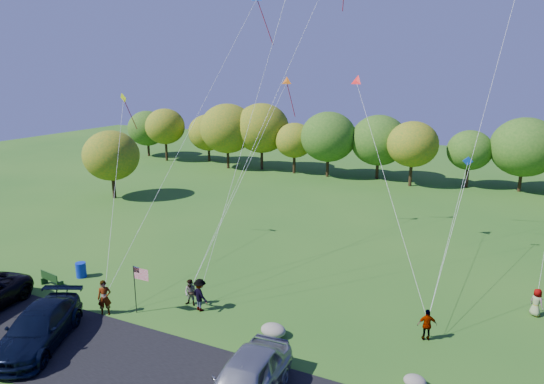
{
  "coord_description": "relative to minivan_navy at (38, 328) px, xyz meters",
  "views": [
    {
      "loc": [
        13.53,
        -18.22,
        12.84
      ],
      "look_at": [
        1.8,
        6.0,
        6.01
      ],
      "focal_mm": 32.0,
      "sensor_mm": 36.0,
      "label": 1
    }
  ],
  "objects": [
    {
      "name": "ground",
      "position": [
        5.47,
        4.46,
        -0.93
      ],
      "size": [
        140.0,
        140.0,
        0.0
      ],
      "primitive_type": "plane",
      "color": "#265C1A",
      "rests_on": "ground"
    },
    {
      "name": "asphalt_lane",
      "position": [
        5.47,
        0.46,
        -0.9
      ],
      "size": [
        44.0,
        6.0,
        0.06
      ],
      "primitive_type": "cube",
      "color": "black",
      "rests_on": "ground"
    },
    {
      "name": "treeline",
      "position": [
        6.3,
        40.53,
        3.69
      ],
      "size": [
        75.33,
        27.53,
        8.16
      ],
      "color": "#362413",
      "rests_on": "ground"
    },
    {
      "name": "minivan_navy",
      "position": [
        0.0,
        0.0,
        0.0
      ],
      "size": [
        4.73,
        6.47,
        1.74
      ],
      "primitive_type": "imported",
      "rotation": [
        0.0,
        0.0,
        0.43
      ],
      "color": "black",
      "rests_on": "asphalt_lane"
    },
    {
      "name": "minivan_silver",
      "position": [
        10.85,
        0.69,
        0.09
      ],
      "size": [
        2.56,
        5.74,
        1.92
      ],
      "primitive_type": "imported",
      "rotation": [
        0.0,
        0.0,
        0.05
      ],
      "color": "#979AA1",
      "rests_on": "asphalt_lane"
    },
    {
      "name": "flyer_a",
      "position": [
        0.59,
        3.66,
        0.04
      ],
      "size": [
        0.85,
        0.81,
        1.95
      ],
      "primitive_type": "imported",
      "rotation": [
        0.0,
        0.0,
        0.68
      ],
      "color": "#4C4C59",
      "rests_on": "ground"
    },
    {
      "name": "flyer_b",
      "position": [
        4.13,
        6.53,
        -0.16
      ],
      "size": [
        0.79,
        0.64,
        1.53
      ],
      "primitive_type": "imported",
      "rotation": [
        0.0,
        0.0,
        0.09
      ],
      "color": "#4C4C59",
      "rests_on": "ground"
    },
    {
      "name": "flyer_c",
      "position": [
        4.93,
        6.29,
        -0.02
      ],
      "size": [
        1.34,
        1.07,
        1.82
      ],
      "primitive_type": "imported",
      "rotation": [
        0.0,
        0.0,
        2.76
      ],
      "color": "#4C4C59",
      "rests_on": "ground"
    },
    {
      "name": "flyer_d",
      "position": [
        16.55,
        8.59,
        -0.13
      ],
      "size": [
        1.02,
        0.71,
        1.6
      ],
      "primitive_type": "imported",
      "rotation": [
        0.0,
        0.0,
        3.52
      ],
      "color": "#4C4C59",
      "rests_on": "ground"
    },
    {
      "name": "flyer_e",
      "position": [
        21.43,
        13.62,
        -0.16
      ],
      "size": [
        0.88,
        0.86,
        1.53
      ],
      "primitive_type": "imported",
      "rotation": [
        0.0,
        0.0,
        2.42
      ],
      "color": "#4C4C59",
      "rests_on": "ground"
    },
    {
      "name": "park_bench",
      "position": [
        -4.98,
        4.83,
        -0.44
      ],
      "size": [
        1.65,
        0.53,
        0.91
      ],
      "rotation": [
        0.0,
        0.0,
        -0.15
      ],
      "color": "black",
      "rests_on": "ground"
    },
    {
      "name": "trash_barrel",
      "position": [
        -4.38,
        6.65,
        -0.45
      ],
      "size": [
        0.64,
        0.64,
        0.96
      ],
      "primitive_type": "cylinder",
      "color": "#0B27AC",
      "rests_on": "ground"
    },
    {
      "name": "flag_assembly",
      "position": [
        2.25,
        4.55,
        1.13
      ],
      "size": [
        1.01,
        0.65,
        2.72
      ],
      "color": "black",
      "rests_on": "ground"
    },
    {
      "name": "boulder_near",
      "position": [
        9.68,
        5.62,
        -0.61
      ],
      "size": [
        1.28,
        1.0,
        0.64
      ],
      "primitive_type": "ellipsoid",
      "color": "gray",
      "rests_on": "ground"
    },
    {
      "name": "boulder_far",
      "position": [
        16.69,
        4.65,
        -0.69
      ],
      "size": [
        0.94,
        0.78,
        0.49
      ],
      "primitive_type": "ellipsoid",
      "color": "gray",
      "rests_on": "ground"
    }
  ]
}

